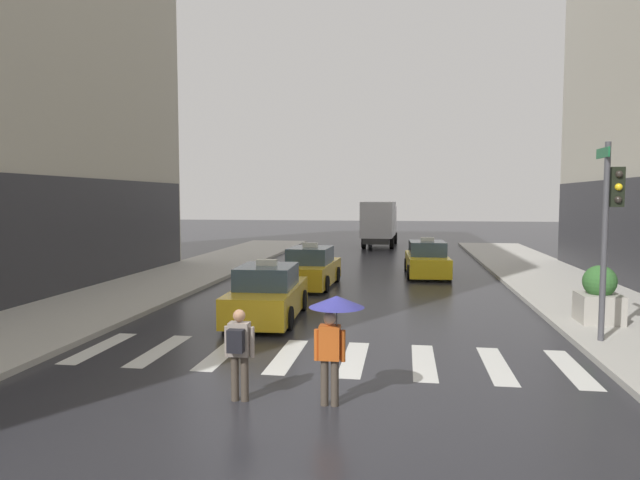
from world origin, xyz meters
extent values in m
plane|color=#26262B|center=(0.00, 0.00, 0.00)|extent=(160.00, 160.00, 0.00)
cube|color=silver|center=(-5.40, 3.00, 0.00)|extent=(0.50, 2.80, 0.01)
cube|color=silver|center=(-3.86, 3.00, 0.00)|extent=(0.50, 2.80, 0.01)
cube|color=silver|center=(-2.31, 3.00, 0.00)|extent=(0.50, 2.80, 0.01)
cube|color=silver|center=(-0.77, 3.00, 0.00)|extent=(0.50, 2.80, 0.01)
cube|color=silver|center=(0.77, 3.00, 0.00)|extent=(0.50, 2.80, 0.01)
cube|color=silver|center=(2.31, 3.00, 0.00)|extent=(0.50, 2.80, 0.01)
cube|color=silver|center=(3.86, 3.00, 0.00)|extent=(0.50, 2.80, 0.01)
cube|color=silver|center=(5.40, 3.00, 0.00)|extent=(0.50, 2.80, 0.01)
cylinder|color=#47474C|center=(6.62, 4.97, 2.55)|extent=(0.14, 0.14, 4.80)
cube|color=black|center=(6.84, 4.97, 3.88)|extent=(0.30, 0.26, 0.95)
sphere|color=#28231E|center=(6.84, 4.83, 4.18)|extent=(0.17, 0.17, 0.17)
sphere|color=yellow|center=(6.84, 4.83, 3.88)|extent=(0.17, 0.17, 0.17)
sphere|color=#28231E|center=(6.84, 4.83, 3.58)|extent=(0.17, 0.17, 0.17)
cube|color=#196638|center=(6.57, 5.15, 4.70)|extent=(0.04, 0.84, 0.24)
cube|color=gold|center=(-2.17, 6.76, 0.56)|extent=(1.98, 4.57, 0.84)
cube|color=#384C5B|center=(-2.16, 6.66, 1.30)|extent=(1.68, 2.16, 0.64)
cube|color=silver|center=(-2.16, 6.66, 1.71)|extent=(0.61, 0.26, 0.18)
cylinder|color=black|center=(-3.08, 8.07, 0.33)|extent=(0.25, 0.67, 0.66)
cylinder|color=black|center=(-1.37, 8.14, 0.33)|extent=(0.25, 0.67, 0.66)
cylinder|color=black|center=(-2.97, 5.37, 0.33)|extent=(0.25, 0.67, 0.66)
cylinder|color=black|center=(-1.26, 5.44, 0.33)|extent=(0.25, 0.67, 0.66)
cube|color=#F2EAB2|center=(-2.89, 9.00, 0.60)|extent=(0.20, 0.05, 0.14)
cube|color=#F2EAB2|center=(-1.63, 9.05, 0.60)|extent=(0.20, 0.05, 0.14)
cube|color=gold|center=(-1.92, 12.99, 0.56)|extent=(1.97, 4.57, 0.84)
cube|color=#384C5B|center=(-1.92, 12.89, 1.30)|extent=(1.68, 2.16, 0.64)
cube|color=silver|center=(-1.92, 12.89, 1.71)|extent=(0.61, 0.26, 0.18)
cylinder|color=black|center=(-2.72, 14.37, 0.33)|extent=(0.25, 0.67, 0.66)
cylinder|color=black|center=(-1.01, 14.31, 0.33)|extent=(0.25, 0.67, 0.66)
cylinder|color=black|center=(-2.82, 11.68, 0.33)|extent=(0.25, 0.67, 0.66)
cylinder|color=black|center=(-1.11, 11.61, 0.33)|extent=(0.25, 0.67, 0.66)
cube|color=#F2EAB2|center=(-2.46, 15.29, 0.60)|extent=(0.20, 0.05, 0.14)
cube|color=#F2EAB2|center=(-1.20, 15.24, 0.60)|extent=(0.20, 0.05, 0.14)
cube|color=yellow|center=(2.90, 16.91, 0.56)|extent=(2.00, 4.58, 0.84)
cube|color=#384C5B|center=(2.90, 16.81, 1.30)|extent=(1.69, 2.17, 0.64)
cube|color=silver|center=(2.90, 16.81, 1.71)|extent=(0.61, 0.27, 0.18)
cylinder|color=black|center=(1.98, 18.22, 0.33)|extent=(0.25, 0.67, 0.66)
cylinder|color=black|center=(3.69, 18.30, 0.33)|extent=(0.25, 0.67, 0.66)
cylinder|color=black|center=(2.11, 15.52, 0.33)|extent=(0.25, 0.67, 0.66)
cylinder|color=black|center=(3.81, 15.60, 0.33)|extent=(0.25, 0.67, 0.66)
cube|color=#F2EAB2|center=(2.17, 19.15, 0.60)|extent=(0.20, 0.05, 0.14)
cube|color=#F2EAB2|center=(3.42, 19.21, 0.60)|extent=(0.20, 0.05, 0.14)
cube|color=#2D2D2D|center=(0.02, 31.89, 0.65)|extent=(2.03, 6.66, 0.40)
cube|color=silver|center=(0.13, 35.19, 1.90)|extent=(2.16, 1.87, 2.10)
cube|color=#384C5B|center=(0.16, 36.11, 2.27)|extent=(1.89, 0.11, 0.95)
cube|color=silver|center=(-0.02, 31.00, 2.10)|extent=(2.37, 4.87, 2.50)
cylinder|color=black|center=(-0.87, 35.03, 0.45)|extent=(0.31, 0.91, 0.90)
cylinder|color=black|center=(1.12, 34.96, 0.45)|extent=(0.31, 0.91, 0.90)
cylinder|color=black|center=(-1.03, 30.49, 0.45)|extent=(0.31, 0.91, 0.90)
cylinder|color=black|center=(0.96, 30.42, 0.45)|extent=(0.31, 0.91, 0.90)
cylinder|color=#473D33|center=(0.51, 0.14, 0.41)|extent=(0.14, 0.14, 0.82)
cylinder|color=#473D33|center=(0.69, 0.14, 0.41)|extent=(0.14, 0.14, 0.82)
cube|color=#BF5119|center=(0.60, 0.14, 1.12)|extent=(0.36, 0.24, 0.60)
sphere|color=beige|center=(0.60, 0.14, 1.54)|extent=(0.22, 0.22, 0.22)
cylinder|color=#BF5119|center=(0.37, 0.14, 1.07)|extent=(0.09, 0.09, 0.55)
cylinder|color=#BF5119|center=(0.83, 0.14, 1.07)|extent=(0.09, 0.09, 0.55)
cylinder|color=#4C4C4C|center=(0.72, 0.14, 1.42)|extent=(0.02, 0.02, 1.00)
cone|color=navy|center=(0.72, 0.14, 1.84)|extent=(0.96, 0.96, 0.20)
cylinder|color=#473D33|center=(-1.10, 0.12, 0.41)|extent=(0.14, 0.14, 0.82)
cylinder|color=#473D33|center=(-0.92, 0.12, 0.41)|extent=(0.14, 0.14, 0.82)
cube|color=gray|center=(-1.01, 0.12, 1.12)|extent=(0.36, 0.24, 0.60)
sphere|color=#9E7051|center=(-1.01, 0.12, 1.54)|extent=(0.22, 0.22, 0.22)
cylinder|color=gray|center=(-1.24, 0.12, 1.07)|extent=(0.09, 0.09, 0.55)
cylinder|color=gray|center=(-0.78, 0.12, 1.07)|extent=(0.09, 0.09, 0.55)
cube|color=black|center=(-1.01, -0.10, 1.14)|extent=(0.28, 0.18, 0.40)
cube|color=#A8A399|center=(7.25, 7.07, 0.55)|extent=(1.10, 1.10, 0.80)
sphere|color=#33662D|center=(7.25, 7.07, 1.30)|extent=(0.90, 0.90, 0.90)
camera|label=1|loc=(1.86, -9.19, 3.61)|focal=31.09mm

